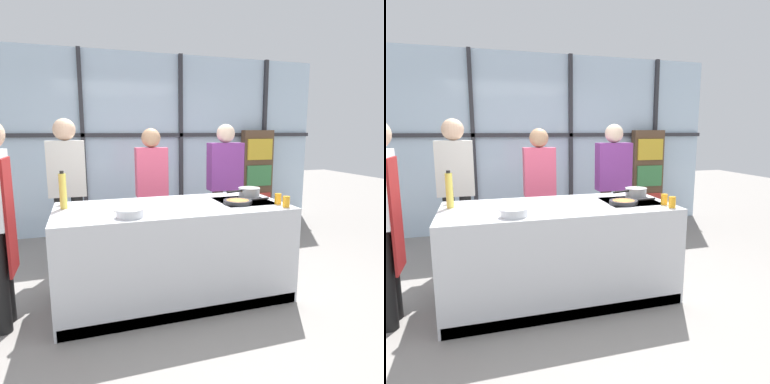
% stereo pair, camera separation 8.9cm
% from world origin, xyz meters
% --- Properties ---
extents(ground_plane, '(18.00, 18.00, 0.00)m').
position_xyz_m(ground_plane, '(0.00, 0.00, 0.00)').
color(ground_plane, gray).
extents(back_window_wall, '(6.40, 0.10, 2.80)m').
position_xyz_m(back_window_wall, '(0.00, 2.44, 1.40)').
color(back_window_wall, silver).
rests_on(back_window_wall, ground_plane).
extents(bookshelf, '(0.55, 0.19, 1.62)m').
position_xyz_m(bookshelf, '(2.11, 2.26, 0.81)').
color(bookshelf, brown).
rests_on(bookshelf, ground_plane).
extents(demo_island, '(2.15, 0.98, 0.91)m').
position_xyz_m(demo_island, '(0.00, -0.00, 0.45)').
color(demo_island, silver).
rests_on(demo_island, ground_plane).
extents(spectator_far_left, '(0.41, 0.24, 1.74)m').
position_xyz_m(spectator_far_left, '(-0.97, 1.02, 1.01)').
color(spectator_far_left, black).
rests_on(spectator_far_left, ground_plane).
extents(spectator_center_left, '(0.38, 0.23, 1.63)m').
position_xyz_m(spectator_center_left, '(0.00, 1.02, 0.95)').
color(spectator_center_left, '#47382D').
rests_on(spectator_center_left, ground_plane).
extents(spectator_center_right, '(0.44, 0.24, 1.69)m').
position_xyz_m(spectator_center_right, '(0.97, 1.02, 0.96)').
color(spectator_center_right, '#47382D').
rests_on(spectator_center_right, ground_plane).
extents(frying_pan, '(0.49, 0.27, 0.04)m').
position_xyz_m(frying_pan, '(0.62, -0.12, 0.93)').
color(frying_pan, '#232326').
rests_on(frying_pan, demo_island).
extents(saucepan, '(0.41, 0.23, 0.11)m').
position_xyz_m(saucepan, '(0.86, 0.12, 0.96)').
color(saucepan, silver).
rests_on(saucepan, demo_island).
extents(white_plate, '(0.23, 0.23, 0.01)m').
position_xyz_m(white_plate, '(-0.45, -0.06, 0.91)').
color(white_plate, white).
rests_on(white_plate, demo_island).
extents(mixing_bowl, '(0.23, 0.23, 0.07)m').
position_xyz_m(mixing_bowl, '(-0.45, -0.32, 0.94)').
color(mixing_bowl, silver).
rests_on(mixing_bowl, demo_island).
extents(oil_bottle, '(0.06, 0.06, 0.34)m').
position_xyz_m(oil_bottle, '(-0.98, 0.17, 1.07)').
color(oil_bottle, '#E0CC4C').
rests_on(oil_bottle, demo_island).
extents(pepper_grinder, '(0.06, 0.06, 0.19)m').
position_xyz_m(pepper_grinder, '(-0.99, 0.37, 0.99)').
color(pepper_grinder, '#332319').
rests_on(pepper_grinder, demo_island).
extents(juice_glass_near, '(0.06, 0.06, 0.10)m').
position_xyz_m(juice_glass_near, '(0.98, -0.39, 0.96)').
color(juice_glass_near, orange).
rests_on(juice_glass_near, demo_island).
extents(juice_glass_far, '(0.06, 0.06, 0.10)m').
position_xyz_m(juice_glass_far, '(0.98, -0.25, 0.96)').
color(juice_glass_far, orange).
rests_on(juice_glass_far, demo_island).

